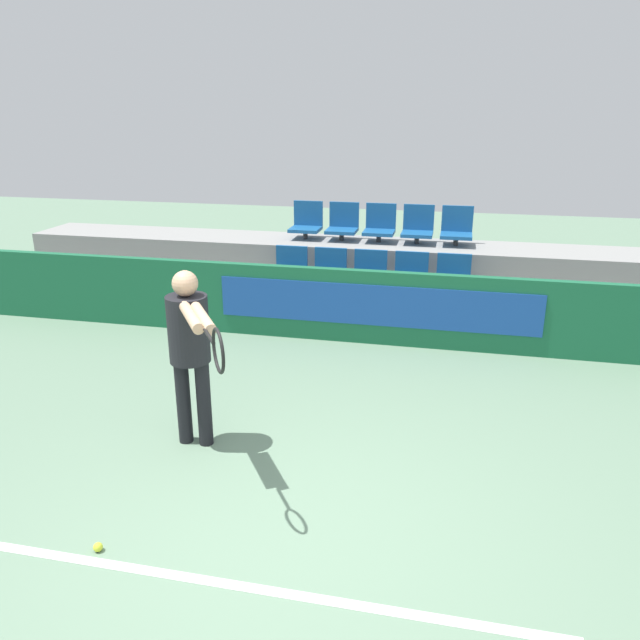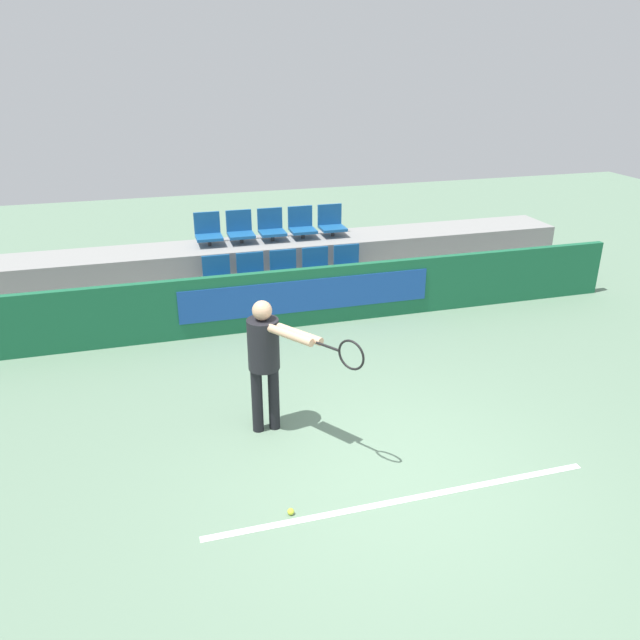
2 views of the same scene
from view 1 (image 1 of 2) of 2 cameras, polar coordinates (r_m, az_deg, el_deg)
ground_plane at (r=4.73m, az=-4.52°, el=-19.52°), size 30.00×30.00×0.00m
court_baseline at (r=4.39m, az=-6.42°, el=-23.14°), size 4.06×0.08×0.01m
barrier_wall at (r=8.05m, az=3.78°, el=1.24°), size 11.47×0.14×0.97m
bleacher_tier_front at (r=8.69m, az=4.32°, el=0.92°), size 11.07×1.03×0.49m
bleacher_tier_middle at (r=9.59m, az=5.25°, el=4.18°), size 11.07×1.03×0.98m
stadium_chair_0 at (r=8.90m, az=-2.78°, el=4.58°), size 0.46×0.44×0.55m
stadium_chair_1 at (r=8.77m, az=0.82°, el=4.39°), size 0.46×0.44×0.55m
stadium_chair_2 at (r=8.68m, az=4.52°, el=4.17°), size 0.46×0.44×0.55m
stadium_chair_3 at (r=8.62m, az=8.28°, el=3.93°), size 0.46×0.44×0.55m
stadium_chair_4 at (r=8.60m, az=12.07°, el=3.67°), size 0.46×0.44×0.55m
stadium_chair_5 at (r=9.76m, az=-1.24°, el=8.86°), size 0.46×0.44×0.55m
stadium_chair_6 at (r=9.65m, az=2.09°, el=8.72°), size 0.46×0.44×0.55m
stadium_chair_7 at (r=9.56m, az=5.48°, el=8.56°), size 0.46×0.44×0.55m
stadium_chair_8 at (r=9.51m, az=8.92°, el=8.36°), size 0.46×0.44×0.55m
stadium_chair_9 at (r=9.50m, az=12.38°, el=8.13°), size 0.46×0.44×0.55m
tennis_player at (r=5.48m, az=-11.77°, el=-1.91°), size 0.97×1.34×1.63m
tennis_ball at (r=4.87m, az=-19.64°, el=-18.97°), size 0.07×0.07×0.07m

